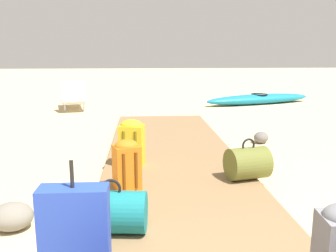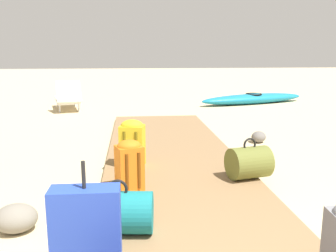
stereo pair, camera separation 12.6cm
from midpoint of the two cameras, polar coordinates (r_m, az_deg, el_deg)
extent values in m
plane|color=#D1BA8C|center=(4.06, 3.13, -10.93)|extent=(60.00, 60.00, 0.00)
cube|color=olive|center=(4.76, 1.97, -6.95)|extent=(1.85, 7.67, 0.08)
cylinder|color=olive|center=(4.40, 13.14, -5.69)|extent=(0.53, 0.47, 0.38)
torus|color=black|center=(4.34, 13.27, -2.94)|extent=(0.17, 0.06, 0.16)
cylinder|color=#197A7F|center=(3.12, -7.55, -13.15)|extent=(0.60, 0.41, 0.35)
torus|color=black|center=(3.04, -7.65, -9.66)|extent=(0.17, 0.04, 0.16)
cube|color=orange|center=(3.98, -5.54, -6.48)|extent=(0.33, 0.31, 0.49)
ellipsoid|color=orange|center=(3.91, -5.61, -3.09)|extent=(0.31, 0.30, 0.13)
cylinder|color=#70380C|center=(3.85, -5.96, -7.10)|extent=(0.05, 0.05, 0.39)
cylinder|color=#70380C|center=(3.89, -4.06, -6.88)|extent=(0.05, 0.05, 0.39)
cube|color=#2847B7|center=(2.42, -12.75, -16.81)|extent=(0.42, 0.18, 0.67)
cylinder|color=black|center=(2.25, -13.23, -7.32)|extent=(0.02, 0.02, 0.17)
cube|color=gold|center=(4.78, -4.90, -3.05)|extent=(0.35, 0.30, 0.54)
ellipsoid|color=gold|center=(4.72, -4.96, 0.10)|extent=(0.33, 0.29, 0.15)
cylinder|color=#6D5E11|center=(4.68, -6.15, -3.38)|extent=(0.04, 0.04, 0.43)
cylinder|color=#6D5E11|center=(4.65, -4.33, -3.46)|extent=(0.04, 0.04, 0.43)
cube|color=white|center=(10.32, -14.30, 4.06)|extent=(0.92, 1.50, 0.08)
cube|color=white|center=(9.70, -14.15, 5.27)|extent=(0.69, 0.59, 0.53)
cylinder|color=silver|center=(10.88, -15.73, 3.56)|extent=(0.04, 0.04, 0.22)
cylinder|color=silver|center=(10.91, -13.21, 3.71)|extent=(0.04, 0.04, 0.22)
cylinder|color=silver|center=(9.77, -15.44, 2.71)|extent=(0.04, 0.04, 0.22)
cylinder|color=silver|center=(9.81, -12.64, 2.87)|extent=(0.04, 0.04, 0.22)
ellipsoid|color=teal|center=(11.28, 14.36, 4.11)|extent=(3.55, 1.67, 0.30)
torus|color=black|center=(11.27, 14.39, 4.79)|extent=(0.62, 0.62, 0.05)
ellipsoid|color=slate|center=(6.50, 14.88, -1.73)|extent=(0.37, 0.39, 0.19)
ellipsoid|color=gray|center=(3.57, -22.24, -12.95)|extent=(0.38, 0.34, 0.25)
camera|label=1|loc=(0.06, 90.73, -0.15)|focal=39.03mm
camera|label=2|loc=(0.06, -89.27, 0.15)|focal=39.03mm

